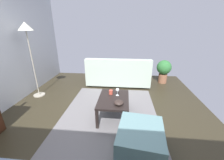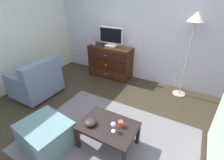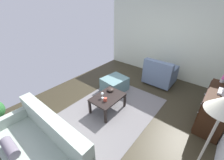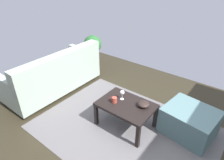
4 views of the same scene
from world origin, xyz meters
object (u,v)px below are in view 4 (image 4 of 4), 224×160
(mug, at_px, (114,100))
(ottoman, at_px, (189,122))
(wine_glass, at_px, (122,93))
(potted_plant, at_px, (93,47))
(coffee_table, at_px, (126,107))
(couch_large, at_px, (54,75))
(bowl_decorative, at_px, (143,104))

(mug, xyz_separation_m, ottoman, (-0.99, -0.51, -0.24))
(wine_glass, bearing_deg, ottoman, -158.31)
(mug, bearing_deg, ottoman, -152.71)
(mug, relative_size, potted_plant, 0.16)
(coffee_table, relative_size, couch_large, 0.43)
(mug, distance_m, couch_large, 1.53)
(couch_large, relative_size, ottoman, 2.65)
(coffee_table, bearing_deg, couch_large, -0.04)
(bowl_decorative, xyz_separation_m, couch_large, (1.92, 0.11, -0.12))
(bowl_decorative, bearing_deg, coffee_table, 25.32)
(bowl_decorative, bearing_deg, mug, 24.52)
(couch_large, height_order, potted_plant, couch_large)
(mug, bearing_deg, couch_large, -2.74)
(bowl_decorative, bearing_deg, ottoman, -150.95)
(coffee_table, relative_size, bowl_decorative, 4.71)
(couch_large, distance_m, ottoman, 2.55)
(mug, bearing_deg, coffee_table, -156.59)
(coffee_table, distance_m, mug, 0.20)
(wine_glass, bearing_deg, couch_large, 2.27)
(mug, relative_size, ottoman, 0.16)
(wine_glass, xyz_separation_m, mug, (0.05, 0.14, -0.07))
(ottoman, bearing_deg, potted_plant, -19.10)
(ottoman, bearing_deg, mug, 27.29)
(wine_glass, bearing_deg, potted_plant, -36.02)
(ottoman, height_order, potted_plant, potted_plant)
(coffee_table, height_order, wine_glass, wine_glass)
(mug, xyz_separation_m, potted_plant, (1.79, -1.47, -0.02))
(potted_plant, bearing_deg, ottoman, 160.90)
(mug, height_order, ottoman, mug)
(couch_large, bearing_deg, potted_plant, -79.27)
(wine_glass, relative_size, bowl_decorative, 0.92)
(wine_glass, relative_size, ottoman, 0.22)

